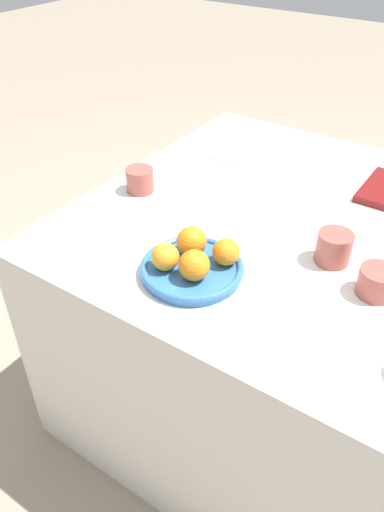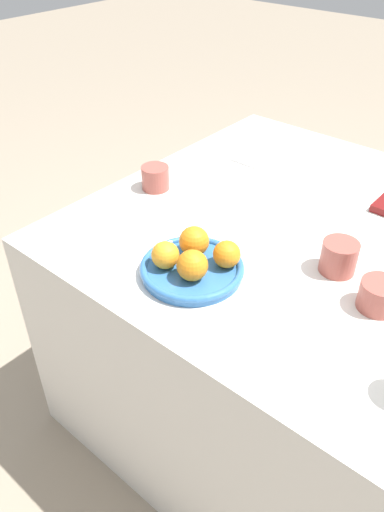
{
  "view_description": "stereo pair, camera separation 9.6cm",
  "coord_description": "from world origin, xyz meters",
  "px_view_note": "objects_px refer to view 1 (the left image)",
  "views": [
    {
      "loc": [
        0.38,
        -1.07,
        1.42
      ],
      "look_at": [
        -0.11,
        -0.34,
        0.76
      ],
      "focal_mm": 35.0,
      "sensor_mm": 36.0,
      "label": 1
    },
    {
      "loc": [
        0.46,
        -1.01,
        1.42
      ],
      "look_at": [
        -0.11,
        -0.34,
        0.76
      ],
      "focal_mm": 35.0,
      "sensor_mm": 36.0,
      "label": 2
    }
  ],
  "objects_px": {
    "orange_2": "(192,241)",
    "napkin": "(230,155)",
    "orange_0": "(165,257)",
    "orange_3": "(226,252)",
    "orange_1": "(194,265)",
    "fruit_platter": "(192,269)",
    "cup_1": "(334,248)",
    "cup_0": "(378,282)",
    "cup_2": "(140,180)"
  },
  "relations": [
    {
      "from": "cup_2",
      "to": "napkin",
      "type": "xyz_separation_m",
      "value": [
        0.1,
        0.34,
        -0.03
      ]
    },
    {
      "from": "cup_0",
      "to": "napkin",
      "type": "xyz_separation_m",
      "value": [
        -0.6,
        0.41,
        -0.03
      ]
    },
    {
      "from": "orange_2",
      "to": "cup_2",
      "type": "height_order",
      "value": "orange_2"
    },
    {
      "from": "orange_2",
      "to": "cup_2",
      "type": "bearing_deg",
      "value": 148.0
    },
    {
      "from": "orange_3",
      "to": "napkin",
      "type": "height_order",
      "value": "orange_3"
    },
    {
      "from": "orange_3",
      "to": "cup_2",
      "type": "bearing_deg",
      "value": 155.38
    },
    {
      "from": "orange_2",
      "to": "napkin",
      "type": "relative_size",
      "value": 0.6
    },
    {
      "from": "orange_2",
      "to": "cup_2",
      "type": "xyz_separation_m",
      "value": [
        -0.3,
        0.19,
        -0.02
      ]
    },
    {
      "from": "orange_0",
      "to": "napkin",
      "type": "xyz_separation_m",
      "value": [
        -0.19,
        0.6,
        -0.05
      ]
    },
    {
      "from": "orange_2",
      "to": "napkin",
      "type": "height_order",
      "value": "orange_2"
    },
    {
      "from": "cup_1",
      "to": "napkin",
      "type": "distance_m",
      "value": 0.59
    },
    {
      "from": "fruit_platter",
      "to": "cup_2",
      "type": "xyz_separation_m",
      "value": [
        -0.33,
        0.23,
        0.02
      ]
    },
    {
      "from": "fruit_platter",
      "to": "cup_1",
      "type": "xyz_separation_m",
      "value": [
        0.24,
        0.22,
        0.02
      ]
    },
    {
      "from": "cup_0",
      "to": "cup_1",
      "type": "distance_m",
      "value": 0.13
    },
    {
      "from": "orange_3",
      "to": "cup_0",
      "type": "height_order",
      "value": "orange_3"
    },
    {
      "from": "orange_0",
      "to": "napkin",
      "type": "distance_m",
      "value": 0.63
    },
    {
      "from": "orange_2",
      "to": "orange_3",
      "type": "height_order",
      "value": "orange_2"
    },
    {
      "from": "orange_0",
      "to": "cup_2",
      "type": "bearing_deg",
      "value": 137.01
    },
    {
      "from": "orange_0",
      "to": "orange_1",
      "type": "height_order",
      "value": "orange_1"
    },
    {
      "from": "fruit_platter",
      "to": "cup_0",
      "type": "relative_size",
      "value": 2.81
    },
    {
      "from": "orange_2",
      "to": "cup_1",
      "type": "height_order",
      "value": "orange_2"
    },
    {
      "from": "fruit_platter",
      "to": "cup_0",
      "type": "bearing_deg",
      "value": 24.33
    },
    {
      "from": "orange_0",
      "to": "napkin",
      "type": "bearing_deg",
      "value": 107.32
    },
    {
      "from": "napkin",
      "to": "orange_1",
      "type": "bearing_deg",
      "value": -66.46
    },
    {
      "from": "orange_0",
      "to": "napkin",
      "type": "relative_size",
      "value": 0.54
    },
    {
      "from": "orange_0",
      "to": "cup_0",
      "type": "xyz_separation_m",
      "value": [
        0.41,
        0.2,
        -0.02
      ]
    },
    {
      "from": "napkin",
      "to": "orange_0",
      "type": "bearing_deg",
      "value": -72.68
    },
    {
      "from": "fruit_platter",
      "to": "cup_1",
      "type": "relative_size",
      "value": 2.87
    },
    {
      "from": "orange_1",
      "to": "cup_1",
      "type": "distance_m",
      "value": 0.33
    },
    {
      "from": "orange_2",
      "to": "orange_3",
      "type": "bearing_deg",
      "value": 8.47
    },
    {
      "from": "orange_0",
      "to": "orange_3",
      "type": "xyz_separation_m",
      "value": [
        0.1,
        0.09,
        -0.0
      ]
    },
    {
      "from": "orange_1",
      "to": "fruit_platter",
      "type": "bearing_deg",
      "value": 131.23
    },
    {
      "from": "cup_2",
      "to": "napkin",
      "type": "bearing_deg",
      "value": 73.54
    },
    {
      "from": "cup_0",
      "to": "napkin",
      "type": "bearing_deg",
      "value": 145.82
    },
    {
      "from": "orange_3",
      "to": "cup_1",
      "type": "bearing_deg",
      "value": 41.67
    },
    {
      "from": "orange_1",
      "to": "cup_1",
      "type": "xyz_separation_m",
      "value": [
        0.22,
        0.25,
        -0.02
      ]
    },
    {
      "from": "cup_0",
      "to": "cup_2",
      "type": "distance_m",
      "value": 0.7
    },
    {
      "from": "orange_2",
      "to": "cup_0",
      "type": "height_order",
      "value": "orange_2"
    },
    {
      "from": "orange_3",
      "to": "cup_2",
      "type": "distance_m",
      "value": 0.43
    },
    {
      "from": "orange_2",
      "to": "orange_3",
      "type": "xyz_separation_m",
      "value": [
        0.08,
        0.01,
        -0.0
      ]
    },
    {
      "from": "cup_0",
      "to": "cup_1",
      "type": "xyz_separation_m",
      "value": [
        -0.12,
        0.06,
        0.01
      ]
    },
    {
      "from": "fruit_platter",
      "to": "napkin",
      "type": "relative_size",
      "value": 2.03
    },
    {
      "from": "orange_1",
      "to": "orange_3",
      "type": "relative_size",
      "value": 1.1
    },
    {
      "from": "cup_2",
      "to": "napkin",
      "type": "relative_size",
      "value": 0.68
    },
    {
      "from": "cup_0",
      "to": "orange_2",
      "type": "bearing_deg",
      "value": -162.79
    },
    {
      "from": "orange_0",
      "to": "cup_0",
      "type": "relative_size",
      "value": 0.75
    },
    {
      "from": "orange_2",
      "to": "cup_0",
      "type": "bearing_deg",
      "value": 17.21
    },
    {
      "from": "orange_2",
      "to": "orange_3",
      "type": "relative_size",
      "value": 1.12
    },
    {
      "from": "fruit_platter",
      "to": "orange_3",
      "type": "distance_m",
      "value": 0.08
    },
    {
      "from": "fruit_platter",
      "to": "cup_2",
      "type": "bearing_deg",
      "value": 145.16
    }
  ]
}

